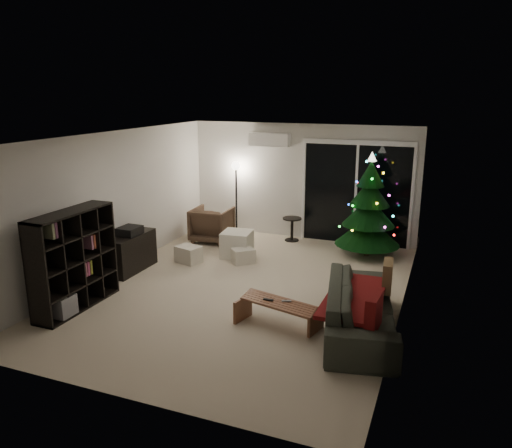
% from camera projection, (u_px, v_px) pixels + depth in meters
% --- Properties ---
extents(room, '(6.50, 7.51, 2.60)m').
position_uv_depth(room, '(298.00, 212.00, 9.16)').
color(room, beige).
rests_on(room, ground).
extents(bookshelf, '(0.69, 1.54, 1.49)m').
position_uv_depth(bookshelf, '(64.00, 259.00, 7.44)').
color(bookshelf, black).
rests_on(bookshelf, floor).
extents(media_cabinet, '(0.41, 1.08, 0.68)m').
position_uv_depth(media_cabinet, '(131.00, 252.00, 9.02)').
color(media_cabinet, black).
rests_on(media_cabinet, floor).
extents(stereo, '(0.34, 0.41, 0.14)m').
position_uv_depth(stereo, '(129.00, 231.00, 8.92)').
color(stereo, black).
rests_on(stereo, media_cabinet).
extents(armchair, '(0.85, 0.87, 0.74)m').
position_uv_depth(armchair, '(212.00, 224.00, 10.77)').
color(armchair, brown).
rests_on(armchair, floor).
extents(ottoman, '(0.61, 0.61, 0.50)m').
position_uv_depth(ottoman, '(237.00, 244.00, 9.83)').
color(ottoman, silver).
rests_on(ottoman, floor).
extents(cardboard_box_a, '(0.52, 0.45, 0.32)m').
position_uv_depth(cardboard_box_a, '(188.00, 254.00, 9.49)').
color(cardboard_box_a, beige).
rests_on(cardboard_box_a, floor).
extents(cardboard_box_b, '(0.49, 0.49, 0.28)m').
position_uv_depth(cardboard_box_b, '(243.00, 256.00, 9.46)').
color(cardboard_box_b, beige).
rests_on(cardboard_box_b, floor).
extents(side_table, '(0.46, 0.46, 0.51)m').
position_uv_depth(side_table, '(292.00, 229.00, 10.84)').
color(side_table, black).
rests_on(side_table, floor).
extents(floor_lamp, '(0.25, 0.25, 1.58)m').
position_uv_depth(floor_lamp, '(236.00, 200.00, 11.25)').
color(floor_lamp, black).
rests_on(floor_lamp, floor).
extents(sofa, '(1.30, 2.40, 0.66)m').
position_uv_depth(sofa, '(361.00, 308.00, 6.73)').
color(sofa, black).
rests_on(sofa, floor).
extents(sofa_throw, '(0.71, 1.64, 0.05)m').
position_uv_depth(sofa_throw, '(354.00, 297.00, 6.73)').
color(sofa_throw, '#610A0D').
rests_on(sofa_throw, sofa).
extents(cushion_a, '(0.17, 0.45, 0.44)m').
position_uv_depth(cushion_a, '(387.00, 276.00, 7.16)').
color(cushion_a, brown).
rests_on(cushion_a, sofa).
extents(cushion_b, '(0.16, 0.44, 0.44)m').
position_uv_depth(cushion_b, '(374.00, 312.00, 5.99)').
color(cushion_b, '#610A0D').
rests_on(cushion_b, sofa).
extents(coffee_table, '(1.20, 0.66, 0.36)m').
position_uv_depth(coffee_table, '(278.00, 314.00, 6.92)').
color(coffee_table, brown).
rests_on(coffee_table, floor).
extents(remote_a, '(0.14, 0.04, 0.02)m').
position_uv_depth(remote_a, '(268.00, 300.00, 6.92)').
color(remote_a, black).
rests_on(remote_a, coffee_table).
extents(remote_b, '(0.14, 0.08, 0.02)m').
position_uv_depth(remote_b, '(287.00, 301.00, 6.88)').
color(remote_b, slate).
rests_on(remote_b, coffee_table).
extents(christmas_tree, '(1.69, 1.69, 2.05)m').
position_uv_depth(christmas_tree, '(369.00, 205.00, 9.66)').
color(christmas_tree, black).
rests_on(christmas_tree, floor).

